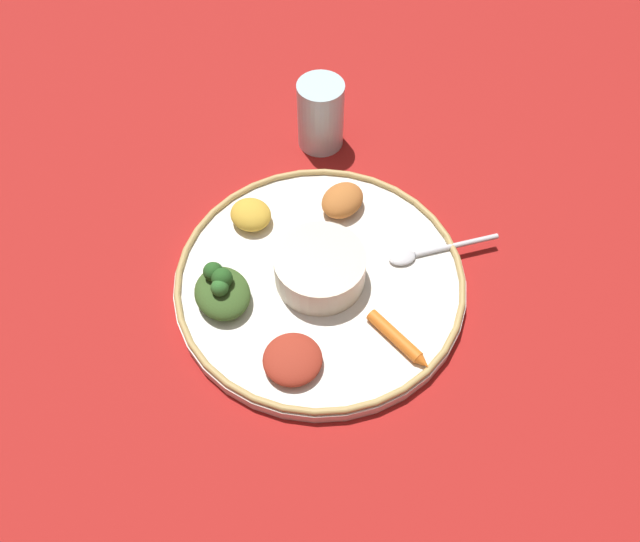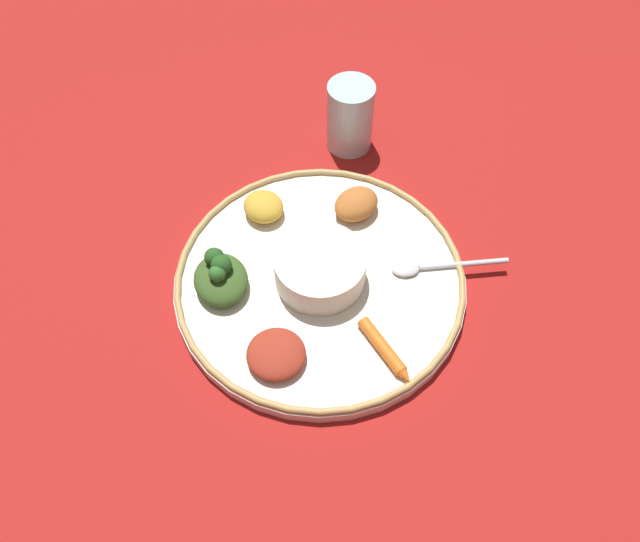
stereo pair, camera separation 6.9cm
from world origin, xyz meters
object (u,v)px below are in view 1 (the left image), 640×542
Objects in this scene: spoon at (426,252)px; drinking_glass at (321,118)px; greens_pile at (221,290)px; carrot_near_spoon at (398,339)px; center_bowl at (320,267)px.

drinking_glass reaches higher than spoon.
greens_pile reaches higher than spoon.
carrot_near_spoon is (-0.04, 0.13, 0.00)m from spoon.
spoon is 1.20× the size of drinking_glass.
spoon is 1.34× the size of carrot_near_spoon.
greens_pile is (0.08, 0.09, -0.00)m from center_bowl.
drinking_glass is at bearing -39.73° from carrot_near_spoon.
drinking_glass is at bearing -22.87° from spoon.
drinking_glass is (0.23, -0.10, 0.02)m from spoon.
center_bowl reaches higher than spoon.
drinking_glass reaches higher than greens_pile.
spoon is (-0.09, -0.11, -0.02)m from center_bowl.
greens_pile reaches higher than center_bowl.
spoon is 0.13m from carrot_near_spoon.
carrot_near_spoon is at bearing -160.39° from greens_pile.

